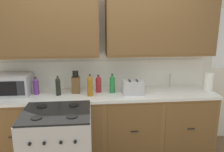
# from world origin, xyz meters

# --- Properties ---
(wall_unit) EXTENTS (4.30, 0.40, 2.39)m
(wall_unit) POSITION_xyz_m (0.00, 0.50, 1.64)
(wall_unit) COLOR silver
(wall_unit) RESTS_ON ground_plane
(counter_run) EXTENTS (3.13, 0.64, 0.92)m
(counter_run) POSITION_xyz_m (0.00, 0.30, 0.47)
(counter_run) COLOR black
(counter_run) RESTS_ON ground_plane
(stove_range) EXTENTS (0.76, 0.68, 0.95)m
(stove_range) POSITION_xyz_m (-0.56, -0.33, 0.47)
(stove_range) COLOR #B7B7BC
(stove_range) RESTS_ON ground_plane
(microwave) EXTENTS (0.48, 0.37, 0.28)m
(microwave) POSITION_xyz_m (-1.23, 0.36, 1.06)
(microwave) COLOR #B7B7BC
(microwave) RESTS_ON counter_run
(toaster) EXTENTS (0.28, 0.18, 0.19)m
(toaster) POSITION_xyz_m (0.40, 0.23, 1.02)
(toaster) COLOR #B7B7BC
(toaster) RESTS_ON counter_run
(knife_block) EXTENTS (0.11, 0.14, 0.31)m
(knife_block) POSITION_xyz_m (-0.38, 0.38, 1.04)
(knife_block) COLOR brown
(knife_block) RESTS_ON counter_run
(sink_faucet) EXTENTS (0.02, 0.02, 0.20)m
(sink_faucet) POSITION_xyz_m (1.01, 0.51, 1.02)
(sink_faucet) COLOR #B2B5BA
(sink_faucet) RESTS_ON counter_run
(paper_towel_roll) EXTENTS (0.12, 0.12, 0.26)m
(paper_towel_roll) POSITION_xyz_m (1.48, 0.24, 1.05)
(paper_towel_roll) COLOR white
(paper_towel_roll) RESTS_ON counter_run
(bottle_violet) EXTENTS (0.08, 0.08, 0.24)m
(bottle_violet) POSITION_xyz_m (-0.91, 0.35, 1.04)
(bottle_violet) COLOR #663384
(bottle_violet) RESTS_ON counter_run
(bottle_green) EXTENTS (0.08, 0.08, 0.27)m
(bottle_green) POSITION_xyz_m (0.13, 0.32, 1.05)
(bottle_green) COLOR #237A38
(bottle_green) RESTS_ON counter_run
(bottle_dark) EXTENTS (0.07, 0.07, 0.27)m
(bottle_dark) POSITION_xyz_m (-0.61, 0.28, 1.05)
(bottle_dark) COLOR black
(bottle_dark) RESTS_ON counter_run
(bottle_amber) EXTENTS (0.07, 0.07, 0.29)m
(bottle_amber) POSITION_xyz_m (-0.18, 0.21, 1.07)
(bottle_amber) COLOR #9E6619
(bottle_amber) RESTS_ON counter_run
(bottle_red) EXTENTS (0.08, 0.08, 0.25)m
(bottle_red) POSITION_xyz_m (-0.06, 0.36, 1.04)
(bottle_red) COLOR maroon
(bottle_red) RESTS_ON counter_run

